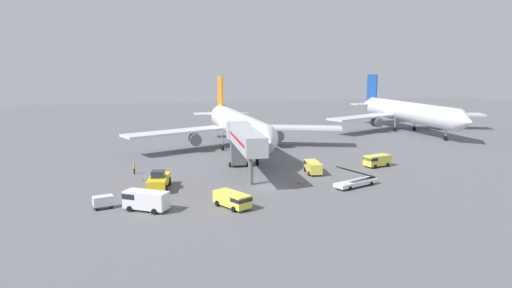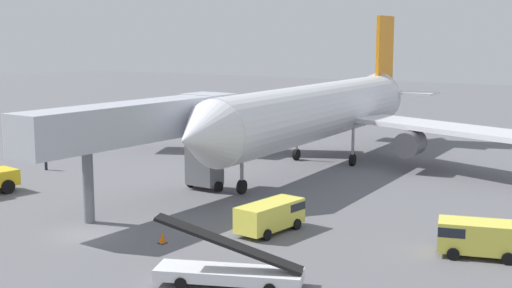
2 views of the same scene
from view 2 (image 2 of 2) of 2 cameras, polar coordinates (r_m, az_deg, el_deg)
ground_plane at (r=43.56m, az=-14.19°, el=-7.31°), size 300.00×300.00×0.00m
airplane_at_gate at (r=64.79m, az=5.52°, el=2.76°), size 45.37×44.19×14.34m
jet_bridge at (r=48.92m, az=-9.00°, el=1.47°), size 4.05×19.11×7.58m
belt_loader_truck at (r=33.71m, az=-2.27°, el=-10.47°), size 7.37×4.41×3.36m
service_van_far_left at (r=42.57m, az=1.30°, el=-5.90°), size 2.57×5.06×1.86m
service_van_near_center at (r=39.78m, az=18.01°, el=-7.34°), size 4.92×3.24×1.96m
ground_crew_worker_foreground at (r=64.92m, az=-17.12°, el=-1.24°), size 0.45×0.45×1.82m
safety_cone_alpha at (r=61.01m, az=-19.86°, el=-2.67°), size 0.37×0.37×0.57m
safety_cone_bravo at (r=40.76m, az=-7.81°, el=-7.75°), size 0.45×0.45×0.69m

